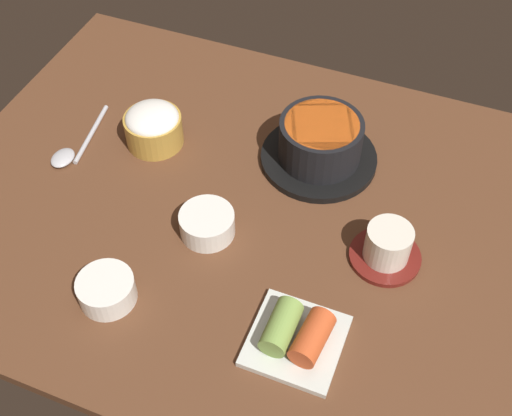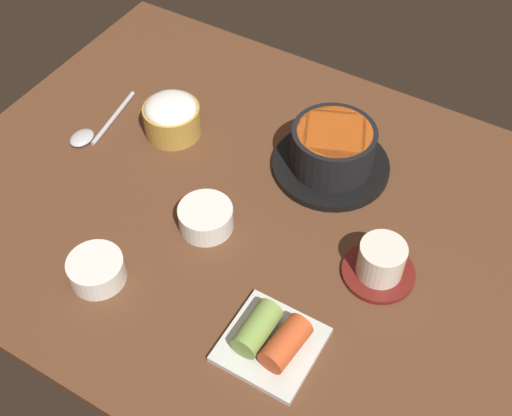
{
  "view_description": "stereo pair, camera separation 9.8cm",
  "coord_description": "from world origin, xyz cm",
  "px_view_note": "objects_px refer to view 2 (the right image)",
  "views": [
    {
      "loc": [
        25.53,
        -61.23,
        80.22
      ],
      "look_at": [
        2.0,
        -2.0,
        5.0
      ],
      "focal_mm": 45.82,
      "sensor_mm": 36.0,
      "label": 1
    },
    {
      "loc": [
        34.37,
        -56.9,
        80.22
      ],
      "look_at": [
        2.0,
        -2.0,
        5.0
      ],
      "focal_mm": 45.82,
      "sensor_mm": 36.0,
      "label": 2
    }
  ],
  "objects_px": {
    "stone_pot": "(332,151)",
    "banchan_cup_center": "(206,217)",
    "side_bowl_near": "(96,269)",
    "spoon": "(92,132)",
    "rice_bowl": "(172,116)",
    "tea_cup_with_saucer": "(381,263)",
    "kimchi_plate": "(271,340)"
  },
  "relations": [
    {
      "from": "stone_pot",
      "to": "spoon",
      "type": "bearing_deg",
      "value": -160.8
    },
    {
      "from": "tea_cup_with_saucer",
      "to": "side_bowl_near",
      "type": "xyz_separation_m",
      "value": [
        -0.34,
        -0.21,
        -0.01
      ]
    },
    {
      "from": "stone_pot",
      "to": "spoon",
      "type": "distance_m",
      "value": 0.42
    },
    {
      "from": "stone_pot",
      "to": "rice_bowl",
      "type": "bearing_deg",
      "value": -167.71
    },
    {
      "from": "stone_pot",
      "to": "rice_bowl",
      "type": "height_order",
      "value": "stone_pot"
    },
    {
      "from": "rice_bowl",
      "to": "tea_cup_with_saucer",
      "type": "height_order",
      "value": "rice_bowl"
    },
    {
      "from": "rice_bowl",
      "to": "banchan_cup_center",
      "type": "bearing_deg",
      "value": -41.71
    },
    {
      "from": "tea_cup_with_saucer",
      "to": "banchan_cup_center",
      "type": "height_order",
      "value": "tea_cup_with_saucer"
    },
    {
      "from": "banchan_cup_center",
      "to": "side_bowl_near",
      "type": "relative_size",
      "value": 1.03
    },
    {
      "from": "banchan_cup_center",
      "to": "kimchi_plate",
      "type": "height_order",
      "value": "kimchi_plate"
    },
    {
      "from": "kimchi_plate",
      "to": "spoon",
      "type": "distance_m",
      "value": 0.51
    },
    {
      "from": "rice_bowl",
      "to": "tea_cup_with_saucer",
      "type": "bearing_deg",
      "value": -12.62
    },
    {
      "from": "tea_cup_with_saucer",
      "to": "spoon",
      "type": "relative_size",
      "value": 0.64
    },
    {
      "from": "side_bowl_near",
      "to": "spoon",
      "type": "height_order",
      "value": "side_bowl_near"
    },
    {
      "from": "stone_pot",
      "to": "spoon",
      "type": "xyz_separation_m",
      "value": [
        -0.39,
        -0.14,
        -0.03
      ]
    },
    {
      "from": "kimchi_plate",
      "to": "rice_bowl",
      "type": "bearing_deg",
      "value": 141.94
    },
    {
      "from": "stone_pot",
      "to": "kimchi_plate",
      "type": "distance_m",
      "value": 0.35
    },
    {
      "from": "stone_pot",
      "to": "rice_bowl",
      "type": "distance_m",
      "value": 0.28
    },
    {
      "from": "tea_cup_with_saucer",
      "to": "side_bowl_near",
      "type": "relative_size",
      "value": 1.31
    },
    {
      "from": "rice_bowl",
      "to": "kimchi_plate",
      "type": "relative_size",
      "value": 0.79
    },
    {
      "from": "stone_pot",
      "to": "banchan_cup_center",
      "type": "distance_m",
      "value": 0.23
    },
    {
      "from": "kimchi_plate",
      "to": "tea_cup_with_saucer",
      "type": "bearing_deg",
      "value": 67.26
    },
    {
      "from": "kimchi_plate",
      "to": "banchan_cup_center",
      "type": "bearing_deg",
      "value": 145.49
    },
    {
      "from": "banchan_cup_center",
      "to": "side_bowl_near",
      "type": "bearing_deg",
      "value": -116.99
    },
    {
      "from": "side_bowl_near",
      "to": "spoon",
      "type": "distance_m",
      "value": 0.31
    },
    {
      "from": "stone_pot",
      "to": "side_bowl_near",
      "type": "xyz_separation_m",
      "value": [
        -0.19,
        -0.37,
        -0.02
      ]
    },
    {
      "from": "tea_cup_with_saucer",
      "to": "banchan_cup_center",
      "type": "bearing_deg",
      "value": -168.94
    },
    {
      "from": "stone_pot",
      "to": "side_bowl_near",
      "type": "height_order",
      "value": "stone_pot"
    },
    {
      "from": "stone_pot",
      "to": "kimchi_plate",
      "type": "xyz_separation_m",
      "value": [
        0.08,
        -0.34,
        -0.02
      ]
    },
    {
      "from": "banchan_cup_center",
      "to": "kimchi_plate",
      "type": "relative_size",
      "value": 0.68
    },
    {
      "from": "side_bowl_near",
      "to": "kimchi_plate",
      "type": "bearing_deg",
      "value": 6.38
    },
    {
      "from": "kimchi_plate",
      "to": "side_bowl_near",
      "type": "bearing_deg",
      "value": -173.62
    }
  ]
}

